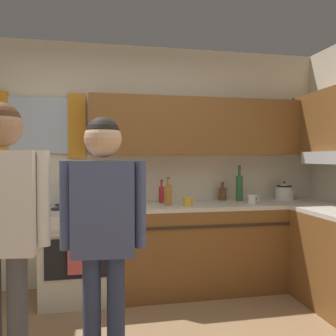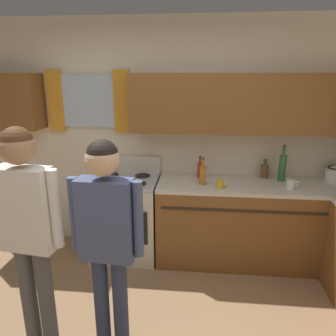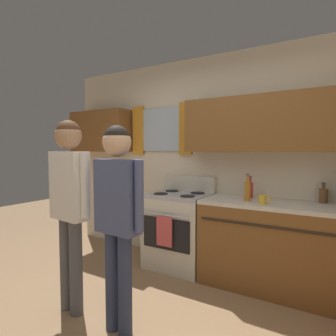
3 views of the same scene
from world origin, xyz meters
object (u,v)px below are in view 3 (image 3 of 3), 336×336
mug_mustard_yellow (263,200)px  stove_oven (179,228)px  bottle_sauce_red (250,190)px  bottle_squat_brown (323,195)px  bottle_oil_amber (247,191)px  adult_in_plaid (118,204)px  adult_left (69,193)px

mug_mustard_yellow → stove_oven: bearing=170.3°
bottle_sauce_red → bottle_squat_brown: bearing=6.4°
bottle_oil_amber → adult_in_plaid: (-0.64, -1.29, 0.01)m
bottle_oil_amber → adult_in_plaid: 1.44m
mug_mustard_yellow → adult_in_plaid: bearing=-124.3°
stove_oven → adult_in_plaid: adult_in_plaid is taller
bottle_oil_amber → bottle_sauce_red: bearing=97.3°
bottle_sauce_red → adult_in_plaid: (-0.61, -1.52, 0.03)m
stove_oven → bottle_sauce_red: size_ratio=4.48×
stove_oven → bottle_oil_amber: size_ratio=3.85×
bottle_oil_amber → adult_in_plaid: adult_in_plaid is taller
stove_oven → bottle_squat_brown: bottle_squat_brown is taller
bottle_sauce_red → adult_left: (-1.17, -1.51, 0.07)m
mug_mustard_yellow → adult_left: size_ratio=0.07×
bottle_squat_brown → bottle_sauce_red: bearing=-173.6°
adult_in_plaid → stove_oven: bearing=98.7°
bottle_oil_amber → adult_in_plaid: size_ratio=0.18×
bottle_oil_amber → mug_mustard_yellow: size_ratio=2.38×
bottle_squat_brown → adult_in_plaid: bearing=-129.6°
adult_left → stove_oven: bearing=75.8°
adult_in_plaid → adult_left: bearing=178.7°
stove_oven → adult_in_plaid: size_ratio=0.68×
bottle_oil_amber → mug_mustard_yellow: bottle_oil_amber is taller
bottle_squat_brown → mug_mustard_yellow: size_ratio=1.71×
adult_left → bottle_oil_amber: bearing=47.0°
mug_mustard_yellow → adult_left: 1.82m
stove_oven → mug_mustard_yellow: stove_oven is taller
stove_oven → adult_left: 1.53m
mug_mustard_yellow → adult_in_plaid: size_ratio=0.07×
stove_oven → bottle_squat_brown: 1.63m
mug_mustard_yellow → bottle_sauce_red: bearing=123.0°
adult_left → adult_in_plaid: adult_left is taller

